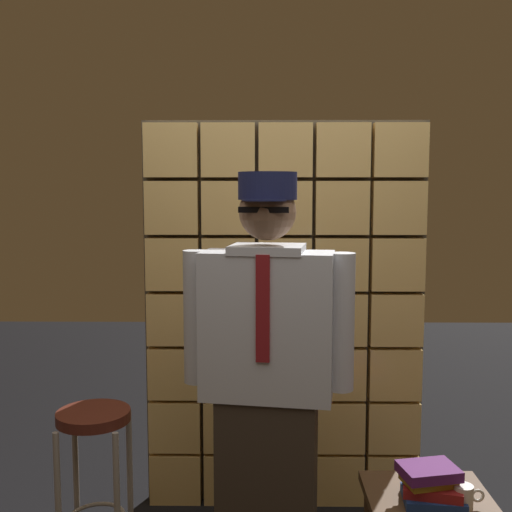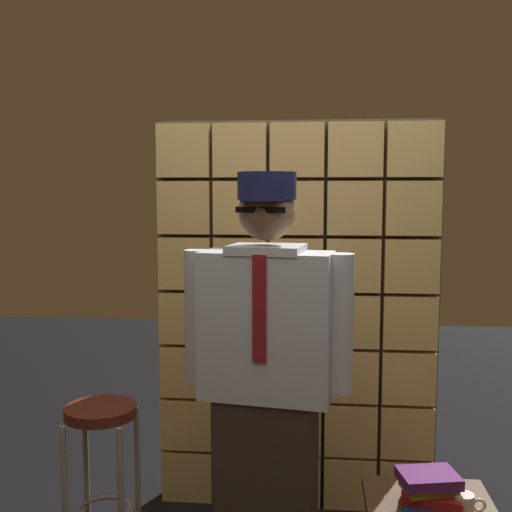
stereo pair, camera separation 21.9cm
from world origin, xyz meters
name	(u,v)px [view 1 (the left image)]	position (x,y,z in m)	size (l,w,h in m)	color
glass_block_wall	(284,319)	(0.00, 1.27, 1.06)	(1.54, 0.10, 2.15)	#F2C672
standing_person	(267,380)	(-0.10, 0.50, 0.96)	(0.74, 0.35, 1.83)	#382D23
bar_stool	(94,450)	(-0.90, 0.69, 0.55)	(0.34, 0.34, 0.74)	#592319
book_stack	(431,485)	(0.57, 0.37, 0.56)	(0.28, 0.22, 0.15)	navy
coffee_mug	(464,497)	(0.69, 0.32, 0.53)	(0.13, 0.08, 0.09)	silver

